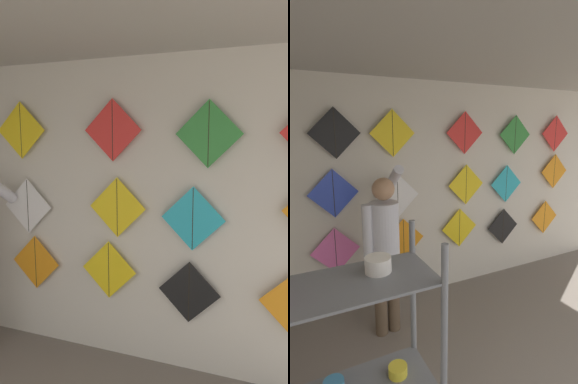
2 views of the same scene
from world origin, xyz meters
TOP-DOWN VIEW (x-y plane):
  - back_panel at (0.00, 3.58)m, footprint 5.75×0.06m
  - kite_1 at (-0.83, 3.49)m, footprint 0.55×0.01m
  - kite_2 at (0.00, 3.49)m, footprint 0.55×0.01m
  - kite_3 at (0.78, 3.49)m, footprint 0.55×0.01m
  - kite_6 at (-0.90, 3.49)m, footprint 0.55×0.01m
  - kite_7 at (0.09, 3.49)m, footprint 0.55×0.01m
  - kite_8 at (0.80, 3.49)m, footprint 0.55×0.01m
  - kite_11 at (-0.94, 3.49)m, footprint 0.55×0.01m
  - kite_12 at (0.06, 3.49)m, footprint 0.55×0.01m
  - kite_13 at (0.91, 3.49)m, footprint 0.55×0.01m

SIDE VIEW (x-z plane):
  - kite_3 at x=0.78m, z-range 0.49..1.04m
  - kite_1 at x=-0.83m, z-range 0.56..1.11m
  - kite_2 at x=0.00m, z-range 0.59..1.14m
  - back_panel at x=0.00m, z-range 0.00..2.80m
  - kite_6 at x=-0.90m, z-range 1.14..1.69m
  - kite_8 at x=0.80m, z-range 1.14..1.70m
  - kite_7 at x=0.09m, z-range 1.19..1.75m
  - kite_13 at x=0.91m, z-range 1.85..2.41m
  - kite_12 at x=0.06m, z-range 1.89..2.44m
  - kite_11 at x=-0.94m, z-range 1.89..2.45m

